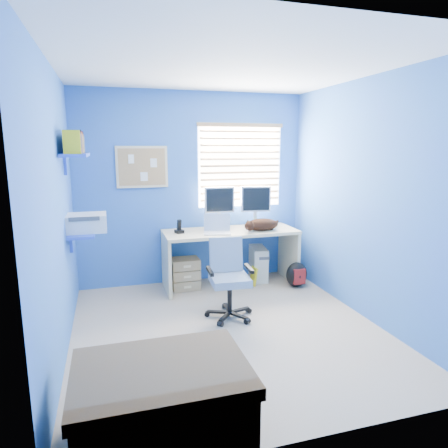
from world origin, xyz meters
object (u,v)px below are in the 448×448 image
object	(u,v)px
office_chair	(229,288)
tower_pc	(258,263)
cat	(262,225)
desk	(230,258)
laptop	(217,225)

from	to	relation	value
office_chair	tower_pc	bearing A→B (deg)	54.73
cat	tower_pc	distance (m)	0.64
desk	cat	world-z (taller)	cat
laptop	office_chair	distance (m)	0.96
desk	office_chair	xyz separation A→B (m)	(-0.30, -0.93, -0.06)
tower_pc	desk	bearing A→B (deg)	-155.19
desk	cat	bearing A→B (deg)	-17.98
cat	tower_pc	xyz separation A→B (m)	(0.05, 0.25, -0.59)
tower_pc	office_chair	size ratio (longest dim) A/B	0.54
desk	tower_pc	xyz separation A→B (m)	(0.44, 0.12, -0.14)
desk	tower_pc	distance (m)	0.48
laptop	tower_pc	xyz separation A→B (m)	(0.65, 0.27, -0.62)
laptop	desk	bearing A→B (deg)	47.90
cat	office_chair	bearing A→B (deg)	-155.23
desk	office_chair	size ratio (longest dim) A/B	2.04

